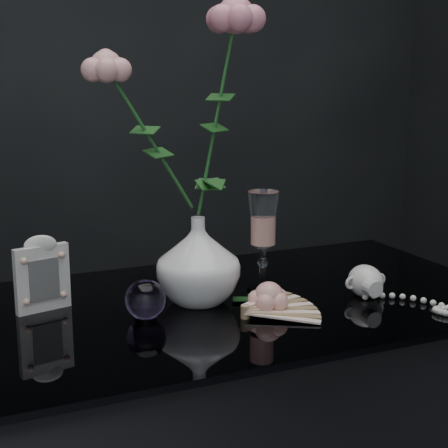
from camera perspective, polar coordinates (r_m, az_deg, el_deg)
name	(u,v)px	position (r m, az deg, el deg)	size (l,w,h in m)	color
vase	(198,260)	(1.25, -2.15, -3.05)	(0.15, 0.15, 0.16)	white
wine_glass	(263,241)	(1.32, 3.26, -1.45)	(0.06, 0.06, 0.19)	white
picture_frame	(42,273)	(1.25, -14.90, -3.97)	(0.10, 0.08, 0.14)	silver
paperweight	(145,300)	(1.18, -6.56, -6.25)	(0.07, 0.07, 0.07)	#886CAF
paper_fan	(245,311)	(1.19, 1.77, -7.21)	(0.26, 0.20, 0.03)	#F8EBC6
loose_rose	(269,297)	(1.21, 3.75, -6.07)	(0.12, 0.16, 0.05)	#E09B90
pearl_jar	(366,280)	(1.32, 11.69, -4.55)	(0.21, 0.22, 0.06)	silver
roses	(188,107)	(1.20, -3.01, 9.67)	(0.31, 0.11, 0.44)	pink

